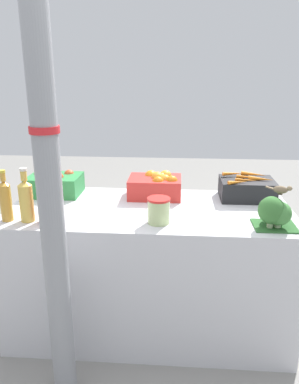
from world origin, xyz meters
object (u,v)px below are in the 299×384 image
(support_pole, at_px, (45,137))
(orange_crate, at_px, (156,185))
(juice_bottle_amber, at_px, (6,200))
(juice_bottle_golden, at_px, (26,199))
(broccoli_pile, at_px, (275,212))
(pickle_jar, at_px, (159,210))
(sparrow_bird, at_px, (282,189))
(carrot_crate, at_px, (247,188))
(juice_bottle_ruby, at_px, (45,199))
(apple_crate, at_px, (55,183))

(support_pole, relative_size, orange_crate, 7.87)
(juice_bottle_amber, relative_size, juice_bottle_golden, 0.96)
(broccoli_pile, height_order, pickle_jar, broccoli_pile)
(juice_bottle_golden, bearing_deg, broccoli_pile, 0.37)
(juice_bottle_amber, xyz_separation_m, sparrow_bird, (1.45, 0.03, 0.08))
(carrot_crate, xyz_separation_m, juice_bottle_amber, (-1.36, -0.47, 0.05))
(sparrow_bird, bearing_deg, support_pole, -142.37)
(support_pole, relative_size, broccoli_pile, 11.97)
(broccoli_pile, relative_size, juice_bottle_ruby, 0.76)
(juice_bottle_amber, bearing_deg, apple_crate, 76.74)
(support_pole, bearing_deg, sparrow_bird, 18.28)
(orange_crate, height_order, juice_bottle_ruby, juice_bottle_ruby)
(broccoli_pile, relative_size, pickle_jar, 1.57)
(juice_bottle_amber, relative_size, pickle_jar, 2.02)
(juice_bottle_ruby, bearing_deg, broccoli_pile, 0.40)
(apple_crate, distance_m, juice_bottle_amber, 0.49)
(juice_bottle_golden, bearing_deg, apple_crate, 90.28)
(support_pole, height_order, juice_bottle_amber, support_pole)
(apple_crate, bearing_deg, juice_bottle_golden, -89.72)
(orange_crate, bearing_deg, sparrow_bird, -33.99)
(support_pole, bearing_deg, juice_bottle_amber, 137.99)
(juice_bottle_amber, distance_m, juice_bottle_golden, 0.11)
(apple_crate, distance_m, orange_crate, 0.67)
(apple_crate, relative_size, juice_bottle_golden, 1.13)
(orange_crate, relative_size, juice_bottle_ruby, 1.16)
(juice_bottle_ruby, distance_m, sparrow_bird, 1.23)
(support_pole, relative_size, carrot_crate, 7.87)
(orange_crate, height_order, juice_bottle_amber, juice_bottle_amber)
(juice_bottle_golden, xyz_separation_m, sparrow_bird, (1.34, 0.03, 0.08))
(sparrow_bird, bearing_deg, juice_bottle_amber, -159.61)
(support_pole, distance_m, orange_crate, 1.01)
(pickle_jar, bearing_deg, juice_bottle_golden, -177.89)
(juice_bottle_amber, height_order, juice_bottle_golden, juice_bottle_golden)
(juice_bottle_amber, bearing_deg, carrot_crate, 19.14)
(carrot_crate, relative_size, sparrow_bird, 2.54)
(support_pole, relative_size, pickle_jar, 18.81)
(orange_crate, bearing_deg, juice_bottle_ruby, -139.92)
(juice_bottle_amber, xyz_separation_m, juice_bottle_golden, (0.11, 0.00, 0.00))
(orange_crate, relative_size, juice_bottle_amber, 1.18)
(pickle_jar, bearing_deg, support_pole, -141.93)
(support_pole, height_order, apple_crate, support_pole)
(support_pole, xyz_separation_m, juice_bottle_ruby, (-0.15, 0.33, -0.39))
(juice_bottle_amber, relative_size, sparrow_bird, 2.14)
(juice_bottle_ruby, bearing_deg, support_pole, -65.97)
(support_pole, distance_m, carrot_crate, 1.35)
(support_pole, height_order, carrot_crate, support_pole)
(orange_crate, height_order, sparrow_bird, sparrow_bird)
(broccoli_pile, distance_m, juice_bottle_ruby, 1.20)
(support_pole, distance_m, pickle_jar, 0.73)
(apple_crate, xyz_separation_m, broccoli_pile, (1.31, -0.47, 0.01))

